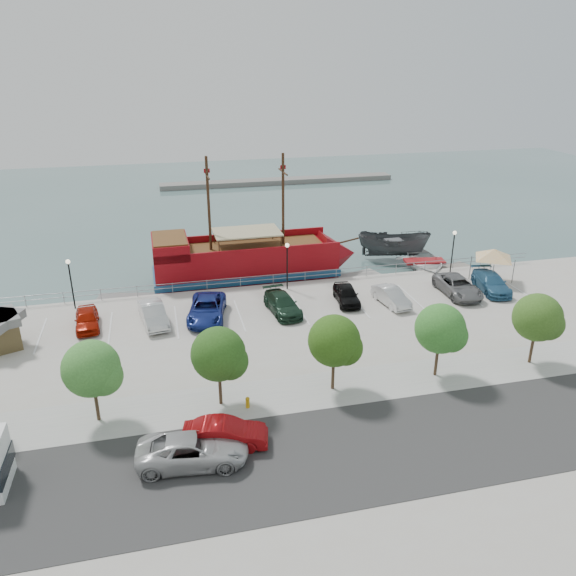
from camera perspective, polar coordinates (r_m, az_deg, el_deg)
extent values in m
plane|color=#436461|center=(44.86, 1.84, -4.38)|extent=(160.00, 160.00, 0.00)
cube|color=#ABA397|center=(28.60, 13.81, -22.37)|extent=(100.00, 58.00, 1.20)
cube|color=#343333|center=(31.54, 9.77, -15.56)|extent=(100.00, 8.00, 0.04)
cube|color=#9E9E9E|center=(36.07, 6.07, -9.93)|extent=(100.00, 4.00, 0.05)
cylinder|color=gray|center=(50.98, -0.42, 1.44)|extent=(50.00, 0.06, 0.06)
cylinder|color=gray|center=(51.13, -0.42, 1.02)|extent=(50.00, 0.06, 0.06)
cube|color=slate|center=(97.85, -0.96, 10.80)|extent=(40.00, 3.00, 0.80)
cube|color=maroon|center=(53.89, -4.35, 2.65)|extent=(17.16, 5.58, 2.78)
cube|color=navy|center=(54.20, -4.32, 1.75)|extent=(17.48, 5.90, 0.64)
cone|color=maroon|center=(56.14, 5.15, 3.45)|extent=(3.49, 5.17, 5.13)
cube|color=maroon|center=(52.55, -11.90, 4.16)|extent=(3.28, 5.38, 1.49)
cube|color=brown|center=(52.31, -11.97, 4.99)|extent=(3.06, 4.95, 0.13)
cube|color=brown|center=(53.51, -3.83, 4.15)|extent=(13.95, 4.89, 0.16)
cube|color=maroon|center=(55.73, -4.87, 5.22)|extent=(17.09, 0.45, 0.75)
cube|color=maroon|center=(50.92, -3.90, 3.57)|extent=(17.09, 0.45, 0.75)
cylinder|color=#382111|center=(52.95, -0.50, 8.88)|extent=(0.26, 0.26, 8.76)
cylinder|color=#382111|center=(51.80, -8.06, 8.34)|extent=(0.26, 0.26, 8.76)
cylinder|color=#382111|center=(52.39, -0.51, 11.71)|extent=(0.19, 3.21, 0.15)
cylinder|color=#382111|center=(51.22, -8.23, 11.24)|extent=(0.19, 3.21, 0.15)
cube|color=tan|center=(52.99, -4.22, 5.71)|extent=(6.25, 4.14, 0.13)
cylinder|color=#382111|center=(55.98, 5.92, 4.75)|extent=(2.66, 0.21, 0.63)
imported|color=#414447|center=(60.93, 10.66, 4.13)|extent=(8.06, 5.52, 2.92)
imported|color=white|center=(58.48, 13.67, 2.31)|extent=(6.03, 7.63, 1.43)
cube|color=slate|center=(51.86, -15.05, -1.08)|extent=(7.32, 3.40, 0.40)
cube|color=gray|center=(54.60, 5.98, 0.81)|extent=(7.47, 4.11, 0.41)
cube|color=gray|center=(58.68, 15.52, 1.64)|extent=(6.87, 3.83, 0.38)
cylinder|color=slate|center=(54.74, 18.04, 1.99)|extent=(0.09, 0.09, 2.25)
cylinder|color=slate|center=(56.61, 19.93, 2.41)|extent=(0.09, 0.09, 2.25)
cylinder|color=slate|center=(53.08, 20.05, 1.09)|extent=(0.09, 0.09, 2.25)
cylinder|color=slate|center=(55.01, 21.92, 1.55)|extent=(0.09, 0.09, 2.25)
pyramid|color=silver|center=(54.21, 20.26, 3.74)|extent=(5.24, 5.24, 0.92)
imported|color=#A9A9AA|center=(30.02, -9.67, -15.91)|extent=(5.91, 3.21, 1.57)
imported|color=maroon|center=(30.91, -6.40, -14.50)|extent=(4.77, 2.48, 1.50)
cylinder|color=#C9930E|center=(33.89, -4.12, -11.63)|extent=(0.24, 0.24, 0.60)
sphere|color=#C9930E|center=(33.71, -4.13, -11.18)|extent=(0.26, 0.26, 0.26)
cylinder|color=black|center=(48.81, -21.11, 0.19)|extent=(0.12, 0.12, 4.00)
sphere|color=#FFF2CC|center=(48.10, -21.46, 2.51)|extent=(0.36, 0.36, 0.36)
cylinder|color=black|center=(49.42, -0.08, 2.05)|extent=(0.12, 0.12, 4.00)
sphere|color=#FFF2CC|center=(48.73, -0.09, 4.36)|extent=(0.36, 0.36, 0.36)
cylinder|color=black|center=(55.14, 16.34, 3.32)|extent=(0.12, 0.12, 4.00)
sphere|color=#FFF2CC|center=(54.52, 16.58, 5.40)|extent=(0.36, 0.36, 0.36)
cylinder|color=#473321|center=(34.13, -18.86, -11.06)|extent=(0.20, 0.20, 2.20)
sphere|color=#376E2B|center=(32.96, -19.36, -7.72)|extent=(3.20, 3.20, 3.20)
sphere|color=#376E2B|center=(32.82, -18.27, -8.50)|extent=(2.20, 2.20, 2.20)
cylinder|color=#473321|center=(33.96, -6.91, -10.05)|extent=(0.20, 0.20, 2.20)
sphere|color=#244A16|center=(32.79, -7.09, -6.66)|extent=(3.20, 3.20, 3.20)
sphere|color=#244A16|center=(32.78, -5.95, -7.42)|extent=(2.20, 2.20, 2.20)
cylinder|color=#473321|center=(35.21, 4.59, -8.66)|extent=(0.20, 0.20, 2.20)
sphere|color=#274B13|center=(34.08, 4.71, -5.35)|extent=(3.20, 3.20, 3.20)
sphere|color=#274B13|center=(34.20, 5.81, -6.06)|extent=(2.20, 2.20, 2.20)
cylinder|color=#473321|center=(37.74, 14.85, -7.12)|extent=(0.20, 0.20, 2.20)
sphere|color=#2E6825|center=(36.69, 15.20, -4.00)|extent=(3.20, 3.20, 3.20)
sphere|color=#2E6825|center=(36.91, 16.18, -4.64)|extent=(2.20, 2.20, 2.20)
cylinder|color=#473321|center=(41.32, 23.51, -5.64)|extent=(0.20, 0.20, 2.20)
sphere|color=#31551B|center=(40.36, 24.01, -2.75)|extent=(3.20, 3.20, 3.20)
sphere|color=#31551B|center=(40.66, 24.85, -3.33)|extent=(2.20, 2.20, 2.20)
imported|color=#9E1504|center=(45.51, -19.76, -2.97)|extent=(2.11, 4.42, 1.46)
imported|color=silver|center=(44.65, -13.53, -2.61)|extent=(2.46, 5.08, 1.60)
imported|color=navy|center=(44.72, -8.24, -2.12)|extent=(3.85, 6.35, 1.65)
imported|color=#173121|center=(45.34, -0.56, -1.63)|extent=(2.67, 5.31, 1.48)
imported|color=black|center=(47.40, 5.96, -0.64)|extent=(2.22, 4.54, 1.49)
imported|color=silver|center=(47.59, 10.44, -0.85)|extent=(2.12, 4.51, 1.43)
imported|color=slate|center=(50.89, 16.87, 0.17)|extent=(2.72, 5.66, 1.55)
imported|color=#2D6085|center=(52.65, 19.95, 0.52)|extent=(2.99, 5.59, 1.54)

